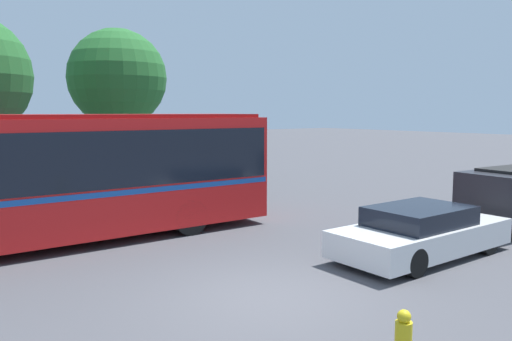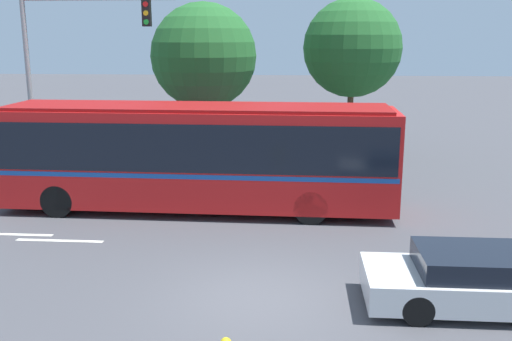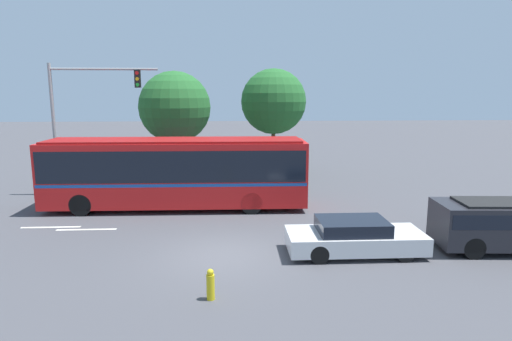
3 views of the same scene
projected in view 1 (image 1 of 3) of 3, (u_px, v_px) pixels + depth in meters
The scene contains 6 objects.
ground_plane at pixel (267, 298), 9.24m from camera, with size 140.00×140.00×0.00m, color #444449.
city_bus at pixel (42, 172), 12.62m from camera, with size 12.25×2.76×3.32m.
sedan_foreground at pixel (421, 232), 11.81m from camera, with size 4.64×1.88×1.21m.
flowering_hedge at pixel (23, 193), 16.04m from camera, with size 6.22×1.43×1.64m.
street_tree_centre at pixel (117, 78), 22.35m from camera, with size 4.31×4.31×7.03m.
lane_stripe_near at pixel (377, 221), 15.67m from camera, with size 2.40×0.16×0.01m, color silver.
Camera 1 is at (-5.48, -7.03, 3.39)m, focal length 35.48 mm.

